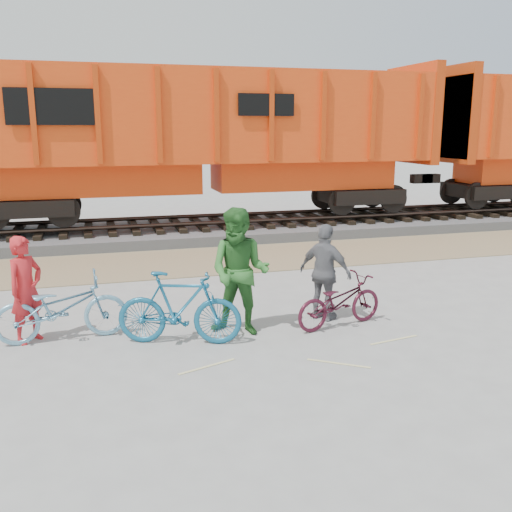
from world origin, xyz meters
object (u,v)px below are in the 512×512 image
object	(u,v)px
person_solo	(26,289)
hopper_car_center	(206,135)
bicycle_blue	(62,308)
person_man	(240,272)
person_woman	(325,273)
bicycle_maroon	(340,301)
bicycle_teal	(179,308)

from	to	relation	value
person_solo	hopper_car_center	bearing A→B (deg)	14.26
bicycle_blue	person_solo	bearing A→B (deg)	74.96
hopper_car_center	person_solo	size ratio (longest dim) A/B	8.44
person_man	person_woman	distance (m)	1.59
bicycle_maroon	person_woman	bearing A→B (deg)	-0.13
hopper_car_center	person_man	size ratio (longest dim) A/B	6.89
hopper_car_center	person_solo	bearing A→B (deg)	-118.50
hopper_car_center	bicycle_teal	size ratio (longest dim) A/B	7.38
hopper_car_center	bicycle_maroon	size ratio (longest dim) A/B	8.47
bicycle_blue	bicycle_teal	distance (m)	1.85
bicycle_maroon	person_solo	distance (m)	4.96
person_woman	person_solo	bearing A→B (deg)	49.16
bicycle_teal	person_solo	distance (m)	2.37
hopper_car_center	bicycle_teal	bearing A→B (deg)	-103.73
bicycle_teal	bicycle_blue	bearing A→B (deg)	88.27
bicycle_maroon	person_solo	bearing A→B (deg)	67.75
bicycle_teal	bicycle_maroon	bearing A→B (deg)	-70.02
person_man	person_woman	xyz separation A→B (m)	(1.56, 0.25, -0.18)
hopper_car_center	person_woman	distance (m)	8.66
bicycle_blue	person_woman	world-z (taller)	person_woman
person_solo	person_man	bearing A→B (deg)	-56.87
bicycle_teal	person_woman	distance (m)	2.61
bicycle_teal	person_solo	world-z (taller)	person_solo
person_solo	bicycle_blue	bearing A→B (deg)	-58.54
bicycle_blue	person_man	size ratio (longest dim) A/B	0.98
person_solo	bicycle_maroon	bearing A→B (deg)	-55.31
hopper_car_center	person_man	world-z (taller)	hopper_car_center
hopper_car_center	bicycle_blue	world-z (taller)	hopper_car_center
hopper_car_center	person_solo	world-z (taller)	hopper_car_center
hopper_car_center	bicycle_blue	bearing A→B (deg)	-115.42
bicycle_blue	person_man	distance (m)	2.81
bicycle_teal	hopper_car_center	bearing A→B (deg)	5.09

